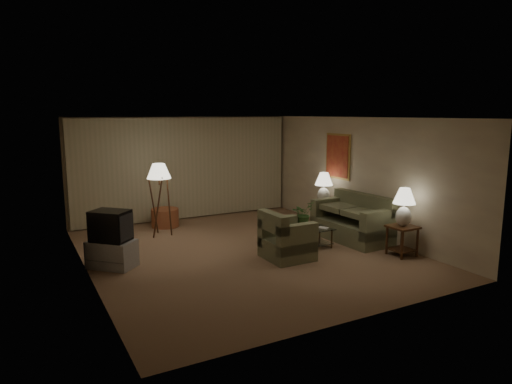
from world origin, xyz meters
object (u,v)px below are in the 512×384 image
armchair (287,240)px  table_lamp_far (324,185)px  side_table_near (402,235)px  ottoman (165,218)px  floor_lamp (160,198)px  sofa (352,222)px  crt_tv (110,226)px  tv_cabinet (112,254)px  table_lamp_near (404,204)px  side_table_far (323,211)px  vase (303,227)px  coffee_table (308,236)px

armchair → table_lamp_far: (2.11, 1.69, 0.68)m
side_table_near → ottoman: (-3.43, 4.50, -0.18)m
floor_lamp → sofa: bearing=-33.2°
ottoman → crt_tv: bearing=-125.3°
table_lamp_far → tv_cabinet: (-5.20, -0.60, -0.80)m
crt_tv → floor_lamp: 2.24m
sofa → crt_tv: size_ratio=2.38×
ottoman → table_lamp_far: bearing=-28.9°
sofa → armchair: bearing=-79.9°
side_table_near → table_lamp_near: table_lamp_near is taller
side_table_far → table_lamp_far: 0.66m
table_lamp_near → tv_cabinet: 5.63m
floor_lamp → table_lamp_far: bearing=-16.5°
vase → sofa: bearing=4.2°
side_table_far → coffee_table: 1.93m
table_lamp_near → crt_tv: 5.58m
crt_tv → side_table_near: bearing=24.0°
ottoman → vase: size_ratio=4.94×
table_lamp_near → tv_cabinet: table_lamp_near is taller
table_lamp_near → floor_lamp: (-3.77, 3.72, -0.17)m
armchair → coffee_table: bearing=-65.8°
tv_cabinet → ottoman: (1.77, 2.50, -0.03)m
side_table_near → table_lamp_far: size_ratio=0.79×
tv_cabinet → ottoman: bearing=99.7°
armchair → side_table_near: bearing=-114.0°
sofa → ottoman: size_ratio=2.81×
side_table_near → ottoman: bearing=127.3°
table_lamp_near → vase: (-1.53, 1.25, -0.56)m
coffee_table → tv_cabinet: bearing=168.9°
armchair → table_lamp_far: 2.78m
floor_lamp → vase: floor_lamp is taller
sofa → side_table_near: sofa is taller
armchair → ottoman: size_ratio=1.34×
table_lamp_near → coffee_table: size_ratio=0.74×
table_lamp_far → crt_tv: bearing=-173.4°
armchair → table_lamp_far: size_ratio=1.18×
side_table_near → crt_tv: 5.58m
sofa → table_lamp_near: bearing=3.8°
table_lamp_far → crt_tv: table_lamp_far is taller
sofa → ottoman: 4.55m
armchair → floor_lamp: size_ratio=0.54×
coffee_table → floor_lamp: size_ratio=0.62×
side_table_far → ottoman: size_ratio=0.89×
side_table_near → coffee_table: bearing=137.7°
side_table_near → coffee_table: 1.86m
table_lamp_far → ottoman: table_lamp_far is taller
vase → side_table_near: bearing=-39.3°
tv_cabinet → side_table_near: bearing=24.0°
floor_lamp → vase: size_ratio=12.28×
sofa → crt_tv: crt_tv is taller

